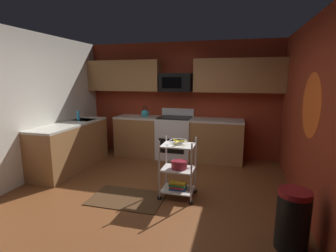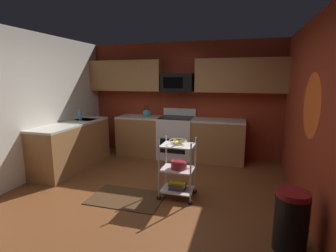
{
  "view_description": "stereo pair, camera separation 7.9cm",
  "coord_description": "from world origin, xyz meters",
  "px_view_note": "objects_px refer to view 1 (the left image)",
  "views": [
    {
      "loc": [
        1.27,
        -3.37,
        1.8
      ],
      "look_at": [
        0.23,
        0.46,
        1.05
      ],
      "focal_mm": 27.2,
      "sensor_mm": 36.0,
      "label": 1
    },
    {
      "loc": [
        1.35,
        -3.35,
        1.8
      ],
      "look_at": [
        0.23,
        0.46,
        1.05
      ],
      "focal_mm": 27.2,
      "sensor_mm": 36.0,
      "label": 2
    }
  ],
  "objects_px": {
    "mixing_bowl_large": "(179,165)",
    "dish_soap_bottle": "(78,116)",
    "fruit_bowl": "(178,142)",
    "rolling_cart": "(178,169)",
    "oven_range": "(175,137)",
    "microwave": "(176,83)",
    "kettle": "(145,113)",
    "trash_can": "(293,220)",
    "book_stack": "(178,186)"
  },
  "relations": [
    {
      "from": "mixing_bowl_large",
      "to": "dish_soap_bottle",
      "type": "bearing_deg",
      "value": 156.65
    },
    {
      "from": "fruit_bowl",
      "to": "dish_soap_bottle",
      "type": "xyz_separation_m",
      "value": [
        -2.4,
        1.04,
        0.14
      ]
    },
    {
      "from": "rolling_cart",
      "to": "oven_range",
      "type": "bearing_deg",
      "value": 105.1
    },
    {
      "from": "mixing_bowl_large",
      "to": "dish_soap_bottle",
      "type": "relative_size",
      "value": 1.26
    },
    {
      "from": "microwave",
      "to": "dish_soap_bottle",
      "type": "relative_size",
      "value": 3.5
    },
    {
      "from": "rolling_cart",
      "to": "microwave",
      "type": "bearing_deg",
      "value": 104.37
    },
    {
      "from": "mixing_bowl_large",
      "to": "dish_soap_bottle",
      "type": "height_order",
      "value": "dish_soap_bottle"
    },
    {
      "from": "microwave",
      "to": "dish_soap_bottle",
      "type": "bearing_deg",
      "value": -152.55
    },
    {
      "from": "rolling_cart",
      "to": "kettle",
      "type": "bearing_deg",
      "value": 122.67
    },
    {
      "from": "rolling_cart",
      "to": "fruit_bowl",
      "type": "height_order",
      "value": "rolling_cart"
    },
    {
      "from": "fruit_bowl",
      "to": "mixing_bowl_large",
      "type": "height_order",
      "value": "fruit_bowl"
    },
    {
      "from": "dish_soap_bottle",
      "to": "trash_can",
      "type": "xyz_separation_m",
      "value": [
        3.84,
        -1.89,
        -0.69
      ]
    },
    {
      "from": "trash_can",
      "to": "kettle",
      "type": "bearing_deg",
      "value": 133.99
    },
    {
      "from": "oven_range",
      "to": "kettle",
      "type": "distance_m",
      "value": 0.88
    },
    {
      "from": "book_stack",
      "to": "trash_can",
      "type": "height_order",
      "value": "trash_can"
    },
    {
      "from": "microwave",
      "to": "mixing_bowl_large",
      "type": "bearing_deg",
      "value": -75.15
    },
    {
      "from": "fruit_bowl",
      "to": "dish_soap_bottle",
      "type": "relative_size",
      "value": 1.36
    },
    {
      "from": "mixing_bowl_large",
      "to": "dish_soap_bottle",
      "type": "distance_m",
      "value": 2.68
    },
    {
      "from": "oven_range",
      "to": "dish_soap_bottle",
      "type": "bearing_deg",
      "value": -155.12
    },
    {
      "from": "rolling_cart",
      "to": "dish_soap_bottle",
      "type": "xyz_separation_m",
      "value": [
        -2.4,
        1.04,
        0.57
      ]
    },
    {
      "from": "oven_range",
      "to": "fruit_bowl",
      "type": "distance_m",
      "value": 2.02
    },
    {
      "from": "kettle",
      "to": "trash_can",
      "type": "height_order",
      "value": "kettle"
    },
    {
      "from": "mixing_bowl_large",
      "to": "book_stack",
      "type": "height_order",
      "value": "mixing_bowl_large"
    },
    {
      "from": "book_stack",
      "to": "fruit_bowl",
      "type": "bearing_deg",
      "value": 0.0
    },
    {
      "from": "fruit_bowl",
      "to": "mixing_bowl_large",
      "type": "distance_m",
      "value": 0.36
    },
    {
      "from": "microwave",
      "to": "book_stack",
      "type": "height_order",
      "value": "microwave"
    },
    {
      "from": "rolling_cart",
      "to": "mixing_bowl_large",
      "type": "height_order",
      "value": "rolling_cart"
    },
    {
      "from": "dish_soap_bottle",
      "to": "book_stack",
      "type": "bearing_deg",
      "value": -23.51
    },
    {
      "from": "oven_range",
      "to": "rolling_cart",
      "type": "xyz_separation_m",
      "value": [
        0.52,
        -1.92,
        -0.03
      ]
    },
    {
      "from": "microwave",
      "to": "mixing_bowl_large",
      "type": "height_order",
      "value": "microwave"
    },
    {
      "from": "dish_soap_bottle",
      "to": "trash_can",
      "type": "bearing_deg",
      "value": -26.25
    },
    {
      "from": "mixing_bowl_large",
      "to": "trash_can",
      "type": "relative_size",
      "value": 0.38
    },
    {
      "from": "rolling_cart",
      "to": "kettle",
      "type": "height_order",
      "value": "kettle"
    },
    {
      "from": "oven_range",
      "to": "rolling_cart",
      "type": "distance_m",
      "value": 1.98
    },
    {
      "from": "fruit_bowl",
      "to": "kettle",
      "type": "relative_size",
      "value": 1.03
    },
    {
      "from": "mixing_bowl_large",
      "to": "rolling_cart",
      "type": "bearing_deg",
      "value": 180.0
    },
    {
      "from": "book_stack",
      "to": "dish_soap_bottle",
      "type": "height_order",
      "value": "dish_soap_bottle"
    },
    {
      "from": "fruit_bowl",
      "to": "kettle",
      "type": "distance_m",
      "value": 2.27
    },
    {
      "from": "microwave",
      "to": "kettle",
      "type": "distance_m",
      "value": 1.0
    },
    {
      "from": "book_stack",
      "to": "kettle",
      "type": "distance_m",
      "value": 2.41
    },
    {
      "from": "microwave",
      "to": "trash_can",
      "type": "xyz_separation_m",
      "value": [
        1.96,
        -2.87,
        -1.37
      ]
    },
    {
      "from": "dish_soap_bottle",
      "to": "oven_range",
      "type": "bearing_deg",
      "value": 24.88
    },
    {
      "from": "mixing_bowl_large",
      "to": "dish_soap_bottle",
      "type": "xyz_separation_m",
      "value": [
        -2.42,
        1.04,
        0.5
      ]
    },
    {
      "from": "book_stack",
      "to": "dish_soap_bottle",
      "type": "xyz_separation_m",
      "value": [
        -2.4,
        1.04,
        0.84
      ]
    },
    {
      "from": "rolling_cart",
      "to": "book_stack",
      "type": "height_order",
      "value": "rolling_cart"
    },
    {
      "from": "oven_range",
      "to": "book_stack",
      "type": "bearing_deg",
      "value": -74.9
    },
    {
      "from": "kettle",
      "to": "trash_can",
      "type": "bearing_deg",
      "value": -46.01
    },
    {
      "from": "mixing_bowl_large",
      "to": "book_stack",
      "type": "distance_m",
      "value": 0.34
    },
    {
      "from": "oven_range",
      "to": "trash_can",
      "type": "xyz_separation_m",
      "value": [
        1.96,
        -2.77,
        -0.15
      ]
    },
    {
      "from": "oven_range",
      "to": "microwave",
      "type": "xyz_separation_m",
      "value": [
        -0.0,
        0.1,
        1.22
      ]
    }
  ]
}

